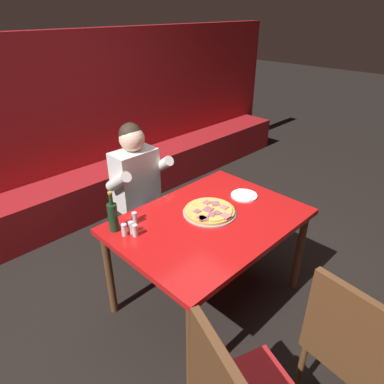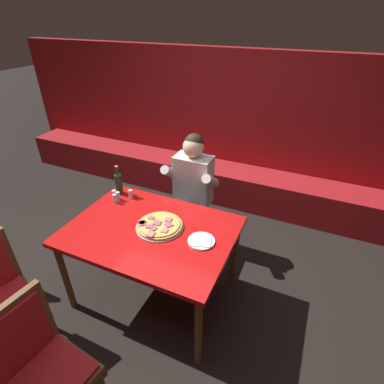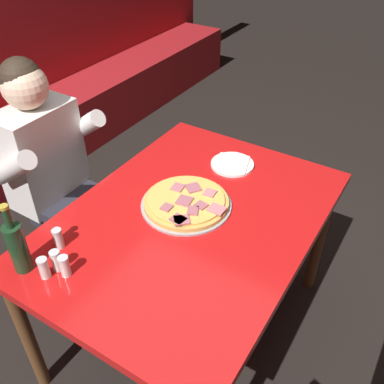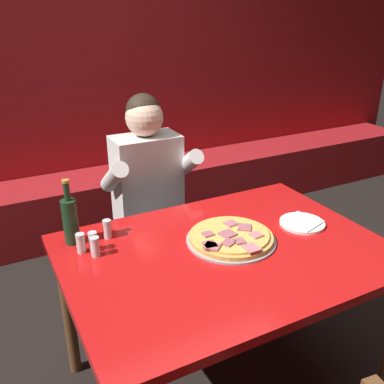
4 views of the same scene
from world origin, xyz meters
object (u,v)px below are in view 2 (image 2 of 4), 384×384
Objects in this scene: beer_bottle at (119,183)px; diner_seated_blue_shirt at (190,190)px; plate_white_paper at (201,241)px; shaker_parmesan at (115,199)px; shaker_oregano at (118,197)px; shaker_red_pepper_flakes at (114,195)px; shaker_black_pepper at (131,194)px; dining_chair_far_right at (36,365)px; pizza at (160,226)px; main_dining_table at (151,237)px.

diner_seated_blue_shirt reaches higher than beer_bottle.
beer_bottle is (-0.99, 0.33, 0.10)m from plate_white_paper.
shaker_parmesan is 0.07× the size of diner_seated_blue_shirt.
shaker_oregano is 1.00× the size of shaker_red_pepper_flakes.
shaker_oregano is 0.12m from shaker_black_pepper.
shaker_black_pepper is at bearing 27.06° from shaker_red_pepper_flakes.
shaker_red_pepper_flakes is at bearing 129.41° from shaker_parmesan.
beer_bottle is at bearing 107.12° from dining_chair_far_right.
diner_seated_blue_shirt reaches higher than pizza.
beer_bottle is at bearing 168.56° from shaker_black_pepper.
shaker_red_pepper_flakes is at bearing 166.65° from plate_white_paper.
diner_seated_blue_shirt is (0.49, 0.58, -0.10)m from shaker_parmesan.
main_dining_table is 0.54m from shaker_black_pepper.
diner_seated_blue_shirt is at bearing 94.88° from pizza.
shaker_black_pepper is (-0.47, 0.28, 0.02)m from pizza.
diner_seated_blue_shirt reaches higher than shaker_black_pepper.
main_dining_table is 0.44m from plate_white_paper.
shaker_black_pepper is 1.00× the size of shaker_red_pepper_flakes.
shaker_black_pepper reaches higher than main_dining_table.
pizza is at bearing -26.68° from beer_bottle.
shaker_black_pepper is 1.00× the size of shaker_parmesan.
shaker_red_pepper_flakes and shaker_parmesan have the same top height.
shaker_parmesan reaches higher than plate_white_paper.
plate_white_paper is (0.38, -0.02, -0.01)m from pizza.
shaker_black_pepper is at bearing 160.41° from plate_white_paper.
shaker_oregano is 1.44m from dining_chair_far_right.
shaker_black_pepper reaches higher than plate_white_paper.
dining_chair_far_right reaches higher than shaker_red_pepper_flakes.
pizza is 4.54× the size of shaker_parmesan.
dining_chair_far_right reaches higher than main_dining_table.
pizza is at bearing -15.57° from shaker_parmesan.
shaker_oregano is at bearing 106.03° from dining_chair_far_right.
shaker_red_pepper_flakes is at bearing 154.36° from main_dining_table.
pizza is at bearing 82.23° from dining_chair_far_right.
dining_chair_far_right is at bearing -97.77° from pizza.
pizza is 4.54× the size of shaker_red_pepper_flakes.
pizza is 4.54× the size of shaker_oregano.
plate_white_paper is 2.44× the size of shaker_black_pepper.
shaker_oregano reaches higher than pizza.
dining_chair_far_right is (0.31, -1.44, -0.24)m from shaker_black_pepper.
shaker_oregano is at bearing 85.81° from shaker_parmesan.
shaker_oregano is 1.00× the size of shaker_parmesan.
dining_chair_far_right is at bearing -72.88° from beer_bottle.
pizza is 0.58m from shaker_parmesan.
shaker_oregano is at bearing -60.43° from beer_bottle.
diner_seated_blue_shirt is (0.49, 0.53, -0.10)m from shaker_oregano.
pizza is 1.34× the size of beer_bottle.
beer_bottle is 0.14m from shaker_oregano.
shaker_red_pepper_flakes is at bearing -135.82° from diner_seated_blue_shirt.
diner_seated_blue_shirt is at bearing 120.35° from plate_white_paper.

